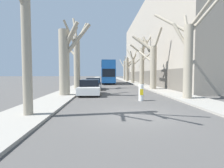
{
  "coord_description": "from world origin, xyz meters",
  "views": [
    {
      "loc": [
        -1.46,
        -8.11,
        1.92
      ],
      "look_at": [
        -0.01,
        21.96,
        0.2
      ],
      "focal_mm": 28.0,
      "sensor_mm": 36.0,
      "label": 1
    }
  ],
  "objects_px": {
    "street_tree_left_0": "(24,18)",
    "street_tree_right_4": "(127,68)",
    "street_tree_right_3": "(133,68)",
    "street_tree_right_5": "(124,69)",
    "street_tree_right_2": "(142,63)",
    "parked_car_1": "(94,84)",
    "street_tree_left_2": "(76,57)",
    "double_decker_bus": "(108,71)",
    "street_tree_left_1": "(66,59)",
    "street_tree_right_0": "(188,52)",
    "traffic_bollard": "(141,93)",
    "parked_car_0": "(90,88)",
    "street_tree_right_1": "(152,62)"
  },
  "relations": [
    {
      "from": "street_tree_right_4",
      "to": "traffic_bollard",
      "type": "xyz_separation_m",
      "value": [
        -3.45,
        -32.3,
        -2.76
      ]
    },
    {
      "from": "street_tree_right_0",
      "to": "double_decker_bus",
      "type": "relative_size",
      "value": 0.76
    },
    {
      "from": "double_decker_bus",
      "to": "traffic_bollard",
      "type": "relative_size",
      "value": 8.66
    },
    {
      "from": "street_tree_left_0",
      "to": "street_tree_right_3",
      "type": "height_order",
      "value": "street_tree_left_0"
    },
    {
      "from": "street_tree_right_5",
      "to": "double_decker_bus",
      "type": "bearing_deg",
      "value": -107.13
    },
    {
      "from": "street_tree_right_1",
      "to": "street_tree_right_3",
      "type": "height_order",
      "value": "street_tree_right_1"
    },
    {
      "from": "street_tree_left_2",
      "to": "street_tree_right_5",
      "type": "relative_size",
      "value": 1.28
    },
    {
      "from": "street_tree_right_3",
      "to": "traffic_bollard",
      "type": "bearing_deg",
      "value": -98.14
    },
    {
      "from": "street_tree_right_2",
      "to": "street_tree_right_0",
      "type": "bearing_deg",
      "value": -90.34
    },
    {
      "from": "double_decker_bus",
      "to": "street_tree_left_2",
      "type": "bearing_deg",
      "value": -108.43
    },
    {
      "from": "street_tree_right_0",
      "to": "parked_car_0",
      "type": "height_order",
      "value": "street_tree_right_0"
    },
    {
      "from": "double_decker_bus",
      "to": "street_tree_left_0",
      "type": "bearing_deg",
      "value": -98.72
    },
    {
      "from": "street_tree_left_1",
      "to": "street_tree_right_3",
      "type": "bearing_deg",
      "value": 65.84
    },
    {
      "from": "street_tree_right_1",
      "to": "street_tree_right_4",
      "type": "bearing_deg",
      "value": 89.38
    },
    {
      "from": "street_tree_right_5",
      "to": "parked_car_1",
      "type": "xyz_separation_m",
      "value": [
        -7.55,
        -30.65,
        -2.73
      ]
    },
    {
      "from": "street_tree_left_1",
      "to": "parked_car_1",
      "type": "height_order",
      "value": "street_tree_left_1"
    },
    {
      "from": "street_tree_right_3",
      "to": "parked_car_1",
      "type": "distance_m",
      "value": 16.09
    },
    {
      "from": "street_tree_left_2",
      "to": "street_tree_right_5",
      "type": "distance_m",
      "value": 31.97
    },
    {
      "from": "parked_car_0",
      "to": "traffic_bollard",
      "type": "xyz_separation_m",
      "value": [
        3.94,
        -3.85,
        -0.07
      ]
    },
    {
      "from": "street_tree_right_0",
      "to": "street_tree_right_5",
      "type": "height_order",
      "value": "street_tree_right_0"
    },
    {
      "from": "street_tree_left_1",
      "to": "street_tree_right_0",
      "type": "relative_size",
      "value": 0.86
    },
    {
      "from": "parked_car_0",
      "to": "parked_car_1",
      "type": "distance_m",
      "value": 5.86
    },
    {
      "from": "street_tree_right_5",
      "to": "parked_car_1",
      "type": "height_order",
      "value": "street_tree_right_5"
    },
    {
      "from": "street_tree_left_2",
      "to": "street_tree_left_1",
      "type": "bearing_deg",
      "value": -88.62
    },
    {
      "from": "street_tree_left_2",
      "to": "parked_car_1",
      "type": "relative_size",
      "value": 2.08
    },
    {
      "from": "street_tree_right_4",
      "to": "street_tree_right_2",
      "type": "bearing_deg",
      "value": -89.14
    },
    {
      "from": "street_tree_right_4",
      "to": "street_tree_right_0",
      "type": "bearing_deg",
      "value": -89.73
    },
    {
      "from": "street_tree_right_2",
      "to": "parked_car_1",
      "type": "xyz_separation_m",
      "value": [
        -7.64,
        -6.43,
        -3.09
      ]
    },
    {
      "from": "street_tree_right_5",
      "to": "traffic_bollard",
      "type": "relative_size",
      "value": 6.07
    },
    {
      "from": "street_tree_left_0",
      "to": "street_tree_right_4",
      "type": "height_order",
      "value": "street_tree_left_0"
    },
    {
      "from": "street_tree_right_3",
      "to": "street_tree_right_5",
      "type": "xyz_separation_m",
      "value": [
        0.21,
        16.57,
        0.15
      ]
    },
    {
      "from": "street_tree_right_0",
      "to": "traffic_bollard",
      "type": "distance_m",
      "value": 4.68
    },
    {
      "from": "street_tree_left_1",
      "to": "double_decker_bus",
      "type": "height_order",
      "value": "street_tree_left_1"
    },
    {
      "from": "street_tree_right_3",
      "to": "street_tree_right_4",
      "type": "distance_m",
      "value": 8.51
    },
    {
      "from": "street_tree_right_1",
      "to": "parked_car_0",
      "type": "xyz_separation_m",
      "value": [
        -7.14,
        -4.96,
        -2.67
      ]
    },
    {
      "from": "street_tree_right_1",
      "to": "double_decker_bus",
      "type": "distance_m",
      "value": 14.92
    },
    {
      "from": "street_tree_right_3",
      "to": "street_tree_left_1",
      "type": "bearing_deg",
      "value": -114.16
    },
    {
      "from": "street_tree_left_0",
      "to": "street_tree_right_5",
      "type": "relative_size",
      "value": 1.26
    },
    {
      "from": "street_tree_right_1",
      "to": "street_tree_right_2",
      "type": "relative_size",
      "value": 0.87
    },
    {
      "from": "double_decker_bus",
      "to": "parked_car_0",
      "type": "distance_m",
      "value": 19.21
    },
    {
      "from": "street_tree_left_1",
      "to": "parked_car_1",
      "type": "relative_size",
      "value": 1.49
    },
    {
      "from": "street_tree_left_0",
      "to": "street_tree_right_0",
      "type": "bearing_deg",
      "value": 27.81
    },
    {
      "from": "street_tree_right_2",
      "to": "parked_car_1",
      "type": "distance_m",
      "value": 10.45
    },
    {
      "from": "street_tree_right_2",
      "to": "traffic_bollard",
      "type": "bearing_deg",
      "value": -102.89
    },
    {
      "from": "street_tree_left_2",
      "to": "street_tree_right_1",
      "type": "relative_size",
      "value": 1.26
    },
    {
      "from": "street_tree_right_2",
      "to": "double_decker_bus",
      "type": "height_order",
      "value": "street_tree_right_2"
    },
    {
      "from": "street_tree_left_2",
      "to": "street_tree_left_0",
      "type": "bearing_deg",
      "value": -89.63
    },
    {
      "from": "street_tree_left_0",
      "to": "parked_car_1",
      "type": "relative_size",
      "value": 2.04
    },
    {
      "from": "street_tree_right_5",
      "to": "parked_car_0",
      "type": "relative_size",
      "value": 1.67
    },
    {
      "from": "street_tree_left_0",
      "to": "street_tree_right_4",
      "type": "bearing_deg",
      "value": 75.64
    }
  ]
}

